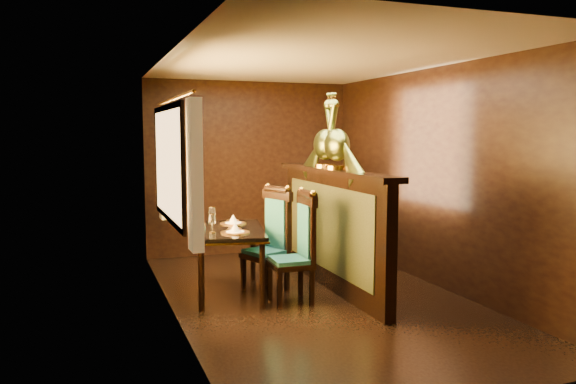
# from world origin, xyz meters

# --- Properties ---
(ground) EXTENTS (5.00, 5.00, 0.00)m
(ground) POSITION_xyz_m (0.00, 0.00, 0.00)
(ground) COLOR black
(ground) RESTS_ON ground
(room_shell) EXTENTS (3.04, 5.04, 2.52)m
(room_shell) POSITION_xyz_m (-0.09, 0.02, 1.58)
(room_shell) COLOR black
(room_shell) RESTS_ON ground
(partition) EXTENTS (0.26, 2.70, 1.36)m
(partition) POSITION_xyz_m (0.32, 0.30, 0.71)
(partition) COLOR black
(partition) RESTS_ON ground
(dining_table) EXTENTS (0.98, 1.36, 0.93)m
(dining_table) POSITION_xyz_m (-0.83, 0.47, 0.66)
(dining_table) COLOR black
(dining_table) RESTS_ON ground
(chair_left) EXTENTS (0.44, 0.47, 1.19)m
(chair_left) POSITION_xyz_m (-0.19, -0.04, 0.62)
(chair_left) COLOR black
(chair_left) RESTS_ON ground
(chair_right) EXTENTS (0.55, 0.57, 1.19)m
(chair_right) POSITION_xyz_m (-0.32, 0.49, 0.62)
(chair_right) COLOR black
(chair_right) RESTS_ON ground
(peacock_left) EXTENTS (0.27, 0.71, 0.84)m
(peacock_left) POSITION_xyz_m (0.33, 0.20, 1.78)
(peacock_left) COLOR #174525
(peacock_left) RESTS_ON partition
(peacock_right) EXTENTS (0.26, 0.71, 0.84)m
(peacock_right) POSITION_xyz_m (0.33, 0.50, 1.78)
(peacock_right) COLOR #174525
(peacock_right) RESTS_ON partition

